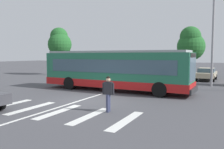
{
  "coord_description": "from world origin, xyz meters",
  "views": [
    {
      "loc": [
        7.48,
        -11.93,
        2.73
      ],
      "look_at": [
        -0.08,
        3.55,
        1.3
      ],
      "focal_mm": 37.52,
      "sensor_mm": 36.0,
      "label": 1
    }
  ],
  "objects_px": {
    "background_tree_right": "(191,44)",
    "parked_car_black": "(116,71)",
    "pedestrian_crossing_street": "(108,92)",
    "parked_car_champagne": "(207,73)",
    "parked_car_blue": "(158,72)",
    "parked_car_silver": "(136,71)",
    "parked_car_charcoal": "(182,73)",
    "background_tree_left": "(60,42)",
    "city_transit_bus": "(115,70)",
    "twin_arm_street_lamp": "(213,28)"
  },
  "relations": [
    {
      "from": "background_tree_right",
      "to": "parked_car_black",
      "type": "bearing_deg",
      "value": -141.19
    },
    {
      "from": "pedestrian_crossing_street",
      "to": "parked_car_champagne",
      "type": "distance_m",
      "value": 17.57
    },
    {
      "from": "parked_car_blue",
      "to": "parked_car_champagne",
      "type": "height_order",
      "value": "same"
    },
    {
      "from": "parked_car_silver",
      "to": "parked_car_blue",
      "type": "bearing_deg",
      "value": 5.37
    },
    {
      "from": "parked_car_blue",
      "to": "pedestrian_crossing_street",
      "type": "bearing_deg",
      "value": -83.0
    },
    {
      "from": "parked_car_silver",
      "to": "parked_car_charcoal",
      "type": "xyz_separation_m",
      "value": [
        5.4,
        0.01,
        0.0
      ]
    },
    {
      "from": "parked_car_black",
      "to": "parked_car_blue",
      "type": "height_order",
      "value": "same"
    },
    {
      "from": "parked_car_blue",
      "to": "background_tree_left",
      "type": "bearing_deg",
      "value": -175.27
    },
    {
      "from": "parked_car_blue",
      "to": "city_transit_bus",
      "type": "bearing_deg",
      "value": -92.53
    },
    {
      "from": "pedestrian_crossing_street",
      "to": "parked_car_champagne",
      "type": "xyz_separation_m",
      "value": [
        3.18,
        17.28,
        -0.2
      ]
    },
    {
      "from": "parked_car_charcoal",
      "to": "twin_arm_street_lamp",
      "type": "distance_m",
      "value": 7.22
    },
    {
      "from": "city_transit_bus",
      "to": "pedestrian_crossing_street",
      "type": "bearing_deg",
      "value": -67.36
    },
    {
      "from": "parked_car_charcoal",
      "to": "pedestrian_crossing_street",
      "type": "bearing_deg",
      "value": -92.06
    },
    {
      "from": "parked_car_charcoal",
      "to": "parked_car_black",
      "type": "bearing_deg",
      "value": -178.04
    },
    {
      "from": "parked_car_charcoal",
      "to": "twin_arm_street_lamp",
      "type": "relative_size",
      "value": 0.56
    },
    {
      "from": "parked_car_blue",
      "to": "parked_car_champagne",
      "type": "distance_m",
      "value": 5.31
    },
    {
      "from": "parked_car_silver",
      "to": "background_tree_right",
      "type": "bearing_deg",
      "value": 48.86
    },
    {
      "from": "parked_car_black",
      "to": "parked_car_champagne",
      "type": "relative_size",
      "value": 1.02
    },
    {
      "from": "parked_car_charcoal",
      "to": "background_tree_right",
      "type": "relative_size",
      "value": 0.7
    },
    {
      "from": "pedestrian_crossing_street",
      "to": "twin_arm_street_lamp",
      "type": "distance_m",
      "value": 13.6
    },
    {
      "from": "pedestrian_crossing_street",
      "to": "background_tree_right",
      "type": "bearing_deg",
      "value": 88.35
    },
    {
      "from": "parked_car_champagne",
      "to": "twin_arm_street_lamp",
      "type": "distance_m",
      "value": 6.61
    },
    {
      "from": "parked_car_black",
      "to": "parked_car_champagne",
      "type": "distance_m",
      "value": 10.62
    },
    {
      "from": "twin_arm_street_lamp",
      "to": "pedestrian_crossing_street",
      "type": "bearing_deg",
      "value": -107.69
    },
    {
      "from": "parked_car_black",
      "to": "parked_car_charcoal",
      "type": "distance_m",
      "value": 8.05
    },
    {
      "from": "city_transit_bus",
      "to": "parked_car_silver",
      "type": "distance_m",
      "value": 11.04
    },
    {
      "from": "parked_car_charcoal",
      "to": "parked_car_blue",
      "type": "bearing_deg",
      "value": 174.95
    },
    {
      "from": "city_transit_bus",
      "to": "parked_car_charcoal",
      "type": "height_order",
      "value": "city_transit_bus"
    },
    {
      "from": "parked_car_silver",
      "to": "background_tree_right",
      "type": "distance_m",
      "value": 9.0
    },
    {
      "from": "background_tree_left",
      "to": "background_tree_right",
      "type": "height_order",
      "value": "background_tree_right"
    },
    {
      "from": "city_transit_bus",
      "to": "twin_arm_street_lamp",
      "type": "xyz_separation_m",
      "value": [
        6.55,
        6.08,
        3.51
      ]
    },
    {
      "from": "parked_car_black",
      "to": "parked_car_silver",
      "type": "distance_m",
      "value": 2.66
    },
    {
      "from": "parked_car_charcoal",
      "to": "background_tree_left",
      "type": "distance_m",
      "value": 16.84
    },
    {
      "from": "parked_car_black",
      "to": "parked_car_silver",
      "type": "xyz_separation_m",
      "value": [
        2.64,
        0.27,
        0.0
      ]
    },
    {
      "from": "parked_car_blue",
      "to": "background_tree_right",
      "type": "height_order",
      "value": "background_tree_right"
    },
    {
      "from": "parked_car_blue",
      "to": "background_tree_right",
      "type": "xyz_separation_m",
      "value": [
        2.8,
        6.0,
        3.5
      ]
    },
    {
      "from": "pedestrian_crossing_street",
      "to": "background_tree_left",
      "type": "distance_m",
      "value": 22.88
    },
    {
      "from": "parked_car_black",
      "to": "background_tree_left",
      "type": "relative_size",
      "value": 0.71
    },
    {
      "from": "parked_car_charcoal",
      "to": "background_tree_right",
      "type": "distance_m",
      "value": 7.15
    },
    {
      "from": "parked_car_silver",
      "to": "parked_car_champagne",
      "type": "xyz_separation_m",
      "value": [
        7.97,
        0.22,
        0.0
      ]
    },
    {
      "from": "pedestrian_crossing_street",
      "to": "parked_car_black",
      "type": "height_order",
      "value": "pedestrian_crossing_street"
    },
    {
      "from": "parked_car_black",
      "to": "background_tree_right",
      "type": "height_order",
      "value": "background_tree_right"
    },
    {
      "from": "parked_car_silver",
      "to": "parked_car_champagne",
      "type": "relative_size",
      "value": 1.0
    },
    {
      "from": "background_tree_left",
      "to": "parked_car_black",
      "type": "bearing_deg",
      "value": 4.19
    },
    {
      "from": "parked_car_silver",
      "to": "parked_car_charcoal",
      "type": "distance_m",
      "value": 5.4
    },
    {
      "from": "twin_arm_street_lamp",
      "to": "background_tree_left",
      "type": "height_order",
      "value": "twin_arm_street_lamp"
    },
    {
      "from": "city_transit_bus",
      "to": "background_tree_right",
      "type": "height_order",
      "value": "background_tree_right"
    },
    {
      "from": "city_transit_bus",
      "to": "twin_arm_street_lamp",
      "type": "relative_size",
      "value": 1.44
    },
    {
      "from": "city_transit_bus",
      "to": "parked_car_black",
      "type": "bearing_deg",
      "value": 114.57
    },
    {
      "from": "parked_car_silver",
      "to": "parked_car_blue",
      "type": "xyz_separation_m",
      "value": [
        2.66,
        0.25,
        0.0
      ]
    }
  ]
}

